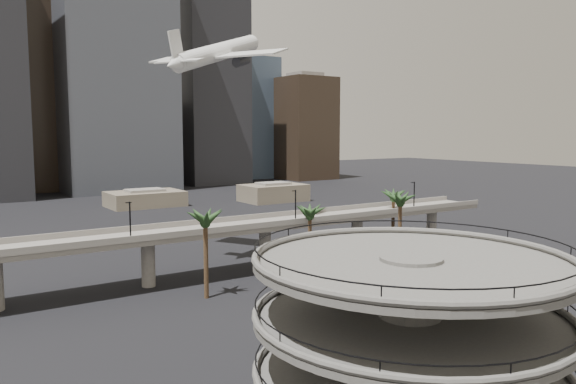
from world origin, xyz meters
TOP-DOWN VIEW (x-y plane):
  - parking_ramp at (-13.00, -4.00)m, footprint 22.20×22.20m
  - overpass at (0.00, 55.00)m, footprint 130.00×9.30m
  - palm_trees at (21.48, 47.47)m, footprint 54.40×18.40m
  - low_buildings at (6.89, 142.30)m, footprint 135.00×27.50m
  - skyline at (15.11, 217.09)m, footprint 269.00×86.00m
  - airborne_jet at (8.35, 67.72)m, footprint 29.30×27.28m
  - car_a at (4.59, 16.72)m, footprint 4.33×3.37m
  - car_b at (13.08, 17.53)m, footprint 4.30×1.93m
  - car_c at (29.34, 16.05)m, footprint 5.21×3.23m

SIDE VIEW (x-z plane):
  - car_b at x=13.08m, z-range 0.00..1.37m
  - car_a at x=4.59m, z-range 0.00..1.38m
  - car_c at x=29.34m, z-range 0.00..1.41m
  - low_buildings at x=6.89m, z-range -0.54..6.26m
  - overpass at x=0.00m, z-range -0.01..14.69m
  - parking_ramp at x=-13.00m, z-range 1.16..18.51m
  - palm_trees at x=21.48m, z-range 4.30..18.30m
  - airborne_jet at x=8.35m, z-range 34.05..45.63m
  - skyline at x=15.11m, z-range -15.02..96.43m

